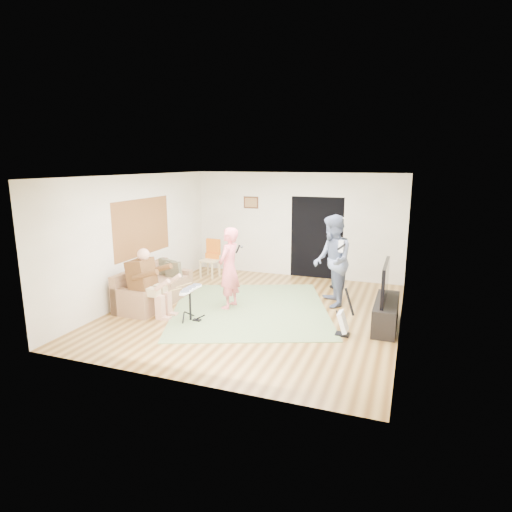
% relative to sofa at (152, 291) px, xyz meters
% --- Properties ---
extents(floor, '(6.00, 6.00, 0.00)m').
position_rel_sofa_xyz_m(floor, '(2.29, 0.25, -0.26)').
color(floor, brown).
rests_on(floor, ground).
extents(walls, '(5.50, 6.00, 2.70)m').
position_rel_sofa_xyz_m(walls, '(2.29, 0.25, 1.09)').
color(walls, silver).
rests_on(walls, floor).
extents(ceiling, '(6.00, 6.00, 0.00)m').
position_rel_sofa_xyz_m(ceiling, '(2.29, 0.25, 2.44)').
color(ceiling, white).
rests_on(ceiling, walls).
extents(window_blinds, '(0.00, 2.05, 2.05)m').
position_rel_sofa_xyz_m(window_blinds, '(-0.46, 0.45, 1.29)').
color(window_blinds, '#925B2D').
rests_on(window_blinds, walls).
extents(doorway, '(2.10, 0.00, 2.10)m').
position_rel_sofa_xyz_m(doorway, '(2.84, 3.24, 0.79)').
color(doorway, black).
rests_on(doorway, walls).
extents(picture_frame, '(0.42, 0.03, 0.32)m').
position_rel_sofa_xyz_m(picture_frame, '(1.04, 3.24, 1.64)').
color(picture_frame, '#3F2314').
rests_on(picture_frame, walls).
extents(area_rug, '(4.13, 4.32, 0.02)m').
position_rel_sofa_xyz_m(area_rug, '(2.11, 0.36, -0.25)').
color(area_rug, '#627849').
rests_on(area_rug, floor).
extents(sofa, '(0.79, 1.92, 0.78)m').
position_rel_sofa_xyz_m(sofa, '(0.00, 0.00, 0.00)').
color(sofa, '#8A6445').
rests_on(sofa, floor).
extents(drummer, '(0.87, 0.48, 1.33)m').
position_rel_sofa_xyz_m(drummer, '(0.41, -0.65, 0.26)').
color(drummer, brown).
rests_on(drummer, sofa).
extents(drum_kit, '(0.36, 0.65, 0.66)m').
position_rel_sofa_xyz_m(drum_kit, '(1.29, -0.65, 0.03)').
color(drum_kit, black).
rests_on(drum_kit, floor).
extents(singer, '(0.44, 0.64, 1.68)m').
position_rel_sofa_xyz_m(singer, '(1.68, 0.29, 0.58)').
color(singer, '#EF686F').
rests_on(singer, floor).
extents(microphone, '(0.06, 0.06, 0.24)m').
position_rel_sofa_xyz_m(microphone, '(1.88, 0.29, 0.99)').
color(microphone, black).
rests_on(microphone, singer).
extents(guitarist, '(1.01, 1.12, 1.91)m').
position_rel_sofa_xyz_m(guitarist, '(3.62, 1.18, 0.70)').
color(guitarist, slate).
rests_on(guitarist, floor).
extents(guitar_held, '(0.17, 0.61, 0.26)m').
position_rel_sofa_xyz_m(guitar_held, '(3.82, 1.18, 1.04)').
color(guitar_held, silver).
rests_on(guitar_held, guitarist).
extents(guitar_spare, '(0.31, 0.28, 0.86)m').
position_rel_sofa_xyz_m(guitar_spare, '(4.12, -0.36, -0.01)').
color(guitar_spare, black).
rests_on(guitar_spare, floor).
extents(torchiere_lamp, '(0.30, 0.30, 1.68)m').
position_rel_sofa_xyz_m(torchiere_lamp, '(3.50, 2.52, 0.90)').
color(torchiere_lamp, black).
rests_on(torchiere_lamp, floor).
extents(dining_chair, '(0.46, 0.48, 0.98)m').
position_rel_sofa_xyz_m(dining_chair, '(0.22, 2.38, 0.09)').
color(dining_chair, beige).
rests_on(dining_chair, floor).
extents(tv_cabinet, '(0.40, 1.40, 0.50)m').
position_rel_sofa_xyz_m(tv_cabinet, '(4.79, 0.32, -0.01)').
color(tv_cabinet, black).
rests_on(tv_cabinet, floor).
extents(television, '(0.06, 1.19, 0.70)m').
position_rel_sofa_xyz_m(television, '(4.74, 0.32, 0.59)').
color(television, black).
rests_on(television, tv_cabinet).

